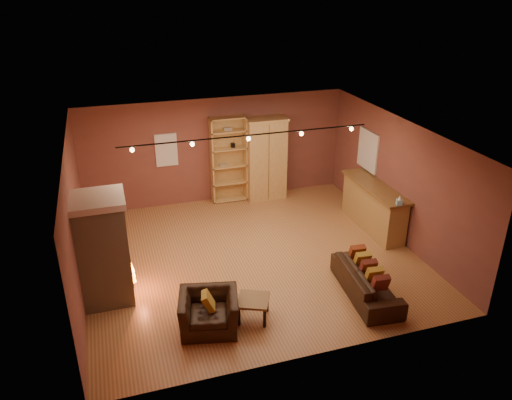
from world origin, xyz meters
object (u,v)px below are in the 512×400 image
object	(u,v)px
armoire	(265,158)
coffee_table	(253,302)
loveseat	(367,277)
armchair	(209,306)
bar_counter	(373,206)
bookcase	(228,158)
fireplace	(104,249)

from	to	relation	value
armoire	coffee_table	bearing A→B (deg)	-110.73
loveseat	armchair	distance (m)	3.11
bar_counter	loveseat	bearing A→B (deg)	-121.63
bookcase	loveseat	world-z (taller)	bookcase
coffee_table	fireplace	bearing A→B (deg)	149.44
armoire	loveseat	bearing A→B (deg)	-85.35
fireplace	loveseat	bearing A→B (deg)	-16.32
armoire	bar_counter	size ratio (longest dim) A/B	0.97
armchair	bar_counter	bearing A→B (deg)	41.19
fireplace	armchair	world-z (taller)	fireplace
loveseat	armoire	bearing A→B (deg)	10.34
armoire	armchair	size ratio (longest dim) A/B	1.99
bookcase	armoire	bearing A→B (deg)	-9.27
bookcase	armchair	distance (m)	5.50
loveseat	armchair	world-z (taller)	armchair
loveseat	coffee_table	xyz separation A→B (m)	(-2.30, -0.05, -0.04)
armoire	loveseat	world-z (taller)	armoire
fireplace	bookcase	xyz separation A→B (m)	(3.34, 3.73, 0.12)
fireplace	armchair	size ratio (longest dim) A/B	1.87
fireplace	coffee_table	size ratio (longest dim) A/B	2.94
bookcase	loveseat	bearing A→B (deg)	-74.66
bar_counter	coffee_table	world-z (taller)	bar_counter
bookcase	loveseat	xyz separation A→B (m)	(1.40, -5.11, -0.79)
loveseat	armchair	size ratio (longest dim) A/B	1.75
fireplace	armoire	distance (m)	5.61
armoire	coffee_table	distance (m)	5.41
bar_counter	loveseat	world-z (taller)	bar_counter
armchair	coffee_table	bearing A→B (deg)	13.40
loveseat	bookcase	bearing A→B (deg)	21.03
fireplace	bookcase	size ratio (longest dim) A/B	0.91
bar_counter	armchair	xyz separation A→B (m)	(-4.62, -2.50, -0.12)
bookcase	bar_counter	size ratio (longest dim) A/B	1.01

